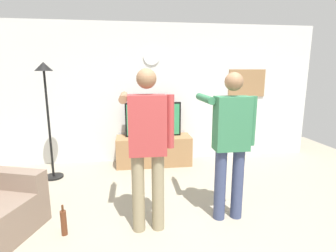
{
  "coord_description": "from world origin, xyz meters",
  "views": [
    {
      "loc": [
        -0.52,
        -2.3,
        1.78
      ],
      "look_at": [
        -0.04,
        1.2,
        1.05
      ],
      "focal_mm": 28.05,
      "sensor_mm": 36.0,
      "label": 1
    }
  ],
  "objects_px": {
    "framed_picture": "(247,83)",
    "beverage_bottle": "(64,222)",
    "person_standing_nearer_couch": "(231,139)",
    "floor_lamp": "(46,97)",
    "tv_stand": "(154,150)",
    "wall_clock": "(151,57)",
    "person_standing_nearer_lamp": "(147,142)",
    "television": "(153,119)"
  },
  "relations": [
    {
      "from": "floor_lamp",
      "to": "beverage_bottle",
      "type": "xyz_separation_m",
      "value": [
        0.58,
        -1.71,
        -1.23
      ]
    },
    {
      "from": "beverage_bottle",
      "to": "person_standing_nearer_lamp",
      "type": "bearing_deg",
      "value": -0.41
    },
    {
      "from": "framed_picture",
      "to": "floor_lamp",
      "type": "distance_m",
      "value": 3.8
    },
    {
      "from": "person_standing_nearer_couch",
      "to": "beverage_bottle",
      "type": "bearing_deg",
      "value": -176.89
    },
    {
      "from": "beverage_bottle",
      "to": "framed_picture",
      "type": "bearing_deg",
      "value": 37.79
    },
    {
      "from": "tv_stand",
      "to": "floor_lamp",
      "type": "bearing_deg",
      "value": -166.23
    },
    {
      "from": "person_standing_nearer_lamp",
      "to": "person_standing_nearer_couch",
      "type": "height_order",
      "value": "person_standing_nearer_lamp"
    },
    {
      "from": "tv_stand",
      "to": "floor_lamp",
      "type": "distance_m",
      "value": 2.13
    },
    {
      "from": "tv_stand",
      "to": "framed_picture",
      "type": "xyz_separation_m",
      "value": [
        1.96,
        0.3,
        1.27
      ]
    },
    {
      "from": "framed_picture",
      "to": "television",
      "type": "bearing_deg",
      "value": -172.77
    },
    {
      "from": "wall_clock",
      "to": "floor_lamp",
      "type": "height_order",
      "value": "wall_clock"
    },
    {
      "from": "person_standing_nearer_couch",
      "to": "beverage_bottle",
      "type": "relative_size",
      "value": 4.98
    },
    {
      "from": "person_standing_nearer_lamp",
      "to": "beverage_bottle",
      "type": "height_order",
      "value": "person_standing_nearer_lamp"
    },
    {
      "from": "person_standing_nearer_lamp",
      "to": "beverage_bottle",
      "type": "bearing_deg",
      "value": 179.59
    },
    {
      "from": "wall_clock",
      "to": "floor_lamp",
      "type": "xyz_separation_m",
      "value": [
        -1.76,
        -0.72,
        -0.68
      ]
    },
    {
      "from": "framed_picture",
      "to": "beverage_bottle",
      "type": "relative_size",
      "value": 2.17
    },
    {
      "from": "wall_clock",
      "to": "framed_picture",
      "type": "relative_size",
      "value": 0.4
    },
    {
      "from": "person_standing_nearer_couch",
      "to": "floor_lamp",
      "type": "bearing_deg",
      "value": 147.33
    },
    {
      "from": "person_standing_nearer_lamp",
      "to": "beverage_bottle",
      "type": "relative_size",
      "value": 5.09
    },
    {
      "from": "tv_stand",
      "to": "beverage_bottle",
      "type": "xyz_separation_m",
      "value": [
        -1.18,
        -2.14,
        -0.13
      ]
    },
    {
      "from": "floor_lamp",
      "to": "wall_clock",
      "type": "bearing_deg",
      "value": 22.27
    },
    {
      "from": "framed_picture",
      "to": "tv_stand",
      "type": "bearing_deg",
      "value": -171.44
    },
    {
      "from": "wall_clock",
      "to": "framed_picture",
      "type": "xyz_separation_m",
      "value": [
        1.96,
        0.0,
        -0.51
      ]
    },
    {
      "from": "person_standing_nearer_lamp",
      "to": "beverage_bottle",
      "type": "xyz_separation_m",
      "value": [
        -0.94,
        0.01,
        -0.88
      ]
    },
    {
      "from": "tv_stand",
      "to": "person_standing_nearer_lamp",
      "type": "relative_size",
      "value": 0.79
    },
    {
      "from": "television",
      "to": "wall_clock",
      "type": "distance_m",
      "value": 1.2
    },
    {
      "from": "wall_clock",
      "to": "floor_lamp",
      "type": "distance_m",
      "value": 2.02
    },
    {
      "from": "person_standing_nearer_lamp",
      "to": "wall_clock",
      "type": "bearing_deg",
      "value": 84.23
    },
    {
      "from": "person_standing_nearer_couch",
      "to": "tv_stand",
      "type": "bearing_deg",
      "value": 109.96
    },
    {
      "from": "television",
      "to": "framed_picture",
      "type": "height_order",
      "value": "framed_picture"
    },
    {
      "from": "floor_lamp",
      "to": "person_standing_nearer_couch",
      "type": "distance_m",
      "value": 3.0
    },
    {
      "from": "framed_picture",
      "to": "floor_lamp",
      "type": "height_order",
      "value": "floor_lamp"
    },
    {
      "from": "person_standing_nearer_lamp",
      "to": "television",
      "type": "bearing_deg",
      "value": 83.6
    },
    {
      "from": "tv_stand",
      "to": "beverage_bottle",
      "type": "relative_size",
      "value": 4.0
    },
    {
      "from": "wall_clock",
      "to": "person_standing_nearer_lamp",
      "type": "distance_m",
      "value": 2.66
    },
    {
      "from": "wall_clock",
      "to": "person_standing_nearer_couch",
      "type": "distance_m",
      "value": 2.66
    },
    {
      "from": "framed_picture",
      "to": "person_standing_nearer_lamp",
      "type": "xyz_separation_m",
      "value": [
        -2.21,
        -2.44,
        -0.52
      ]
    },
    {
      "from": "framed_picture",
      "to": "person_standing_nearer_lamp",
      "type": "height_order",
      "value": "framed_picture"
    },
    {
      "from": "tv_stand",
      "to": "beverage_bottle",
      "type": "distance_m",
      "value": 2.45
    },
    {
      "from": "framed_picture",
      "to": "beverage_bottle",
      "type": "height_order",
      "value": "framed_picture"
    },
    {
      "from": "tv_stand",
      "to": "beverage_bottle",
      "type": "height_order",
      "value": "tv_stand"
    },
    {
      "from": "floor_lamp",
      "to": "person_standing_nearer_couch",
      "type": "xyz_separation_m",
      "value": [
        2.5,
        -1.61,
        -0.37
      ]
    }
  ]
}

